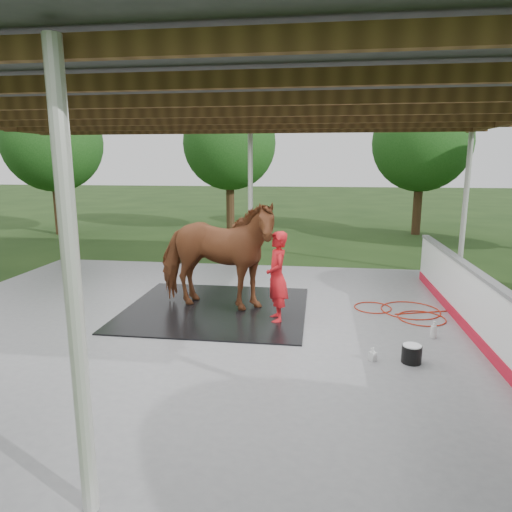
# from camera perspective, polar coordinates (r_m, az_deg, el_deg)

# --- Properties ---
(ground) EXTENTS (100.00, 100.00, 0.00)m
(ground) POSITION_cam_1_polar(r_m,az_deg,el_deg) (8.68, -5.32, -8.70)
(ground) COLOR #1E3814
(concrete_slab) EXTENTS (12.00, 10.00, 0.05)m
(concrete_slab) POSITION_cam_1_polar(r_m,az_deg,el_deg) (8.67, -5.32, -8.54)
(concrete_slab) COLOR slate
(concrete_slab) RESTS_ON ground
(pavilion_structure) EXTENTS (12.60, 10.60, 4.05)m
(pavilion_structure) POSITION_cam_1_polar(r_m,az_deg,el_deg) (8.19, -5.86, 18.29)
(pavilion_structure) COLOR beige
(pavilion_structure) RESTS_ON ground
(dasher_board) EXTENTS (0.16, 8.00, 1.15)m
(dasher_board) POSITION_cam_1_polar(r_m,az_deg,el_deg) (8.71, 25.72, -5.66)
(dasher_board) COLOR red
(dasher_board) RESTS_ON concrete_slab
(tree_belt) EXTENTS (28.00, 28.00, 5.80)m
(tree_belt) POSITION_cam_1_polar(r_m,az_deg,el_deg) (8.99, -2.50, 16.60)
(tree_belt) COLOR #382314
(tree_belt) RESTS_ON ground
(rubber_mat) EXTENTS (3.65, 3.42, 0.03)m
(rubber_mat) POSITION_cam_1_polar(r_m,az_deg,el_deg) (9.46, -5.01, -6.55)
(rubber_mat) COLOR black
(rubber_mat) RESTS_ON concrete_slab
(horse) EXTENTS (2.77, 1.57, 2.22)m
(horse) POSITION_cam_1_polar(r_m,az_deg,el_deg) (9.17, -5.13, 0.12)
(horse) COLOR brown
(horse) RESTS_ON rubber_mat
(handler) EXTENTS (0.55, 0.71, 1.72)m
(handler) POSITION_cam_1_polar(r_m,az_deg,el_deg) (8.53, 2.65, -2.62)
(handler) COLOR red
(handler) RESTS_ON concrete_slab
(wash_bucket) EXTENTS (0.30, 0.30, 0.28)m
(wash_bucket) POSITION_cam_1_polar(r_m,az_deg,el_deg) (7.38, 18.88, -11.46)
(wash_bucket) COLOR black
(wash_bucket) RESTS_ON concrete_slab
(soap_bottle_a) EXTENTS (0.16, 0.16, 0.30)m
(soap_bottle_a) POSITION_cam_1_polar(r_m,az_deg,el_deg) (8.46, 21.33, -8.57)
(soap_bottle_a) COLOR silver
(soap_bottle_a) RESTS_ON concrete_slab
(soap_bottle_b) EXTENTS (0.13, 0.13, 0.21)m
(soap_bottle_b) POSITION_cam_1_polar(r_m,az_deg,el_deg) (7.29, 14.39, -11.79)
(soap_bottle_b) COLOR #338CD8
(soap_bottle_b) RESTS_ON concrete_slab
(hose_coil) EXTENTS (2.19, 1.51, 0.02)m
(hose_coil) POSITION_cam_1_polar(r_m,az_deg,el_deg) (9.70, 18.20, -6.65)
(hose_coil) COLOR #AA200C
(hose_coil) RESTS_ON concrete_slab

